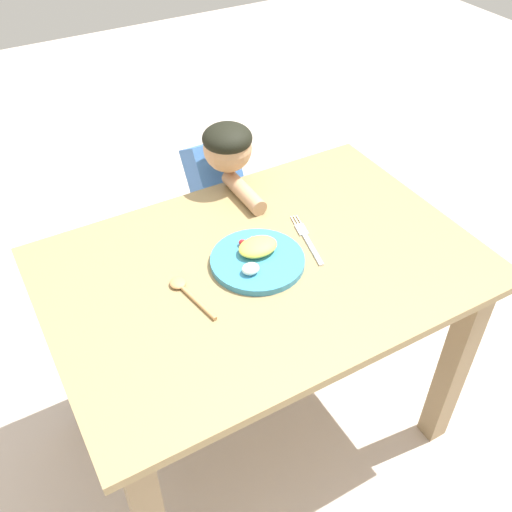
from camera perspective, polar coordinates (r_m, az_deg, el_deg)
The scene contains 6 objects.
ground_plane at distance 2.13m, azimuth 0.57°, elevation -16.12°, with size 8.00×8.00×0.00m, color beige.
dining_table at distance 1.65m, azimuth 0.71°, elevation -4.65°, with size 1.16×0.80×0.76m.
plate at distance 1.54m, azimuth 0.12°, elevation -0.19°, with size 0.25×0.25×0.05m.
fork at distance 1.63m, azimuth 5.06°, elevation 1.66°, with size 0.07×0.23×0.01m.
spoon at distance 1.47m, azimuth -6.96°, elevation -3.45°, with size 0.06×0.18×0.01m.
person at distance 2.07m, azimuth -3.81°, elevation 3.09°, with size 0.17×0.43×0.96m.
Camera 1 is at (-0.59, -0.99, 1.79)m, focal length 40.43 mm.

